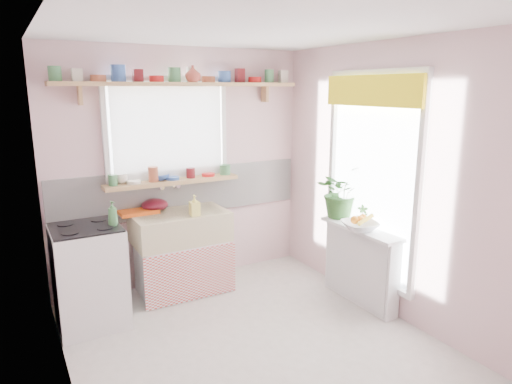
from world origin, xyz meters
TOP-DOWN VIEW (x-y plane):
  - room at (0.66, 0.86)m, footprint 3.20×3.20m
  - sink_unit at (-0.15, 1.29)m, footprint 0.95×0.65m
  - cooker at (-1.10, 1.05)m, footprint 0.58×0.58m
  - radiator_ledge at (1.30, 0.20)m, footprint 0.22×0.95m
  - windowsill at (-0.15, 1.48)m, footprint 1.40×0.22m
  - pine_shelf at (0.00, 1.47)m, footprint 2.52×0.24m
  - shelf_crockery at (0.00, 1.47)m, footprint 2.47×0.11m
  - sill_crockery at (-0.17, 1.48)m, footprint 1.35×0.11m
  - dish_tray at (-0.53, 1.50)m, footprint 0.39×0.29m
  - colander at (-0.35, 1.50)m, footprint 0.30×0.30m
  - jade_plant at (1.33, 0.60)m, footprint 0.61×0.58m
  - fruit_bowl at (1.21, 0.14)m, footprint 0.41×0.41m
  - herb_pot at (1.33, 0.24)m, footprint 0.13×0.11m
  - soap_bottle_sink at (-0.05, 1.13)m, footprint 0.10×0.10m
  - sill_cup at (-0.66, 1.54)m, footprint 0.13×0.13m
  - sill_bowl at (-0.26, 1.54)m, footprint 0.26×0.26m
  - shelf_vase at (0.08, 1.41)m, footprint 0.17×0.17m
  - cooker_bottle at (-0.88, 0.96)m, footprint 0.11×0.11m
  - fruit at (1.22, 0.15)m, footprint 0.20×0.14m

SIDE VIEW (x-z plane):
  - radiator_ledge at x=1.30m, z-range 0.01..0.78m
  - sink_unit at x=-0.15m, z-range -0.13..0.99m
  - cooker at x=-1.10m, z-range 0.00..0.92m
  - fruit_bowl at x=1.21m, z-range 0.78..0.86m
  - dish_tray at x=-0.53m, z-range 0.85..0.89m
  - herb_pot at x=1.33m, z-range 0.78..0.98m
  - fruit at x=1.22m, z-range 0.83..0.93m
  - colander at x=-0.35m, z-range 0.85..0.97m
  - soap_bottle_sink at x=-0.05m, z-range 0.85..1.06m
  - cooker_bottle at x=-0.88m, z-range 0.92..1.13m
  - jade_plant at x=1.33m, z-range 0.77..1.32m
  - windowsill at x=-0.15m, z-range 1.12..1.16m
  - sill_bowl at x=-0.26m, z-range 1.16..1.22m
  - sill_cup at x=-0.66m, z-range 1.16..1.25m
  - sill_crockery at x=-0.17m, z-range 1.16..1.28m
  - room at x=0.66m, z-range -0.23..2.97m
  - pine_shelf at x=0.00m, z-range 2.10..2.14m
  - shelf_crockery at x=0.00m, z-range 2.14..2.26m
  - shelf_vase at x=0.08m, z-range 2.14..2.30m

